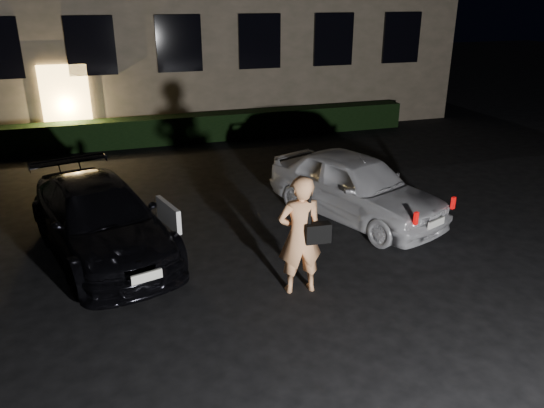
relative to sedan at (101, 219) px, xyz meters
name	(u,v)px	position (x,y,z in m)	size (l,w,h in m)	color
ground	(304,317)	(2.73, -3.14, -0.65)	(80.00, 80.00, 0.00)	black
hedge	(186,129)	(2.73, 7.36, -0.23)	(15.00, 0.70, 0.85)	black
sedan	(101,219)	(0.00, 0.00, 0.00)	(2.92, 4.80, 1.30)	black
hatch	(355,186)	(5.11, 0.09, 0.04)	(3.04, 4.39, 1.39)	silver
man	(300,235)	(2.95, -2.39, 0.32)	(0.80, 0.51, 1.94)	#E49C65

